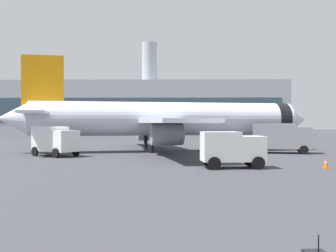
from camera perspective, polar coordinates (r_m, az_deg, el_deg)
The scene contains 7 objects.
airplane_at_gate at distance 45.22m, azimuth -0.58°, elevation 0.98°, with size 35.52×32.28×10.50m.
service_truck at distance 40.06m, azimuth -15.95°, elevation -1.89°, with size 5.15×4.66×2.90m.
fuel_truck at distance 44.00m, azimuth 15.91°, elevation -1.47°, with size 6.33×3.59×3.20m.
cargo_van at distance 28.66m, azimuth 9.14°, elevation -3.11°, with size 4.58×2.71×2.60m.
safety_cone_near at distance 49.41m, azimuth 17.30°, elevation -2.86°, with size 0.44×0.44×0.82m.
safety_cone_mid at distance 30.39m, azimuth 21.76°, elevation -5.01°, with size 0.44×0.44×0.71m.
terminal_building at distance 117.47m, azimuth -7.98°, elevation 2.49°, with size 98.06×22.25×26.77m.
Camera 1 is at (0.17, -3.30, 3.20)m, focal length 42.44 mm.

